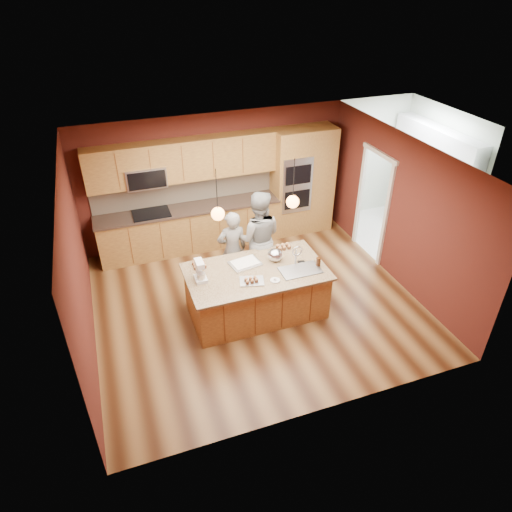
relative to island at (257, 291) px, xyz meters
name	(u,v)px	position (x,y,z in m)	size (l,w,h in m)	color
floor	(255,302)	(0.06, 0.25, -0.43)	(5.50, 5.50, 0.00)	#422210
ceiling	(255,157)	(0.06, 0.25, 2.27)	(5.50, 5.50, 0.00)	white
wall_back	(215,179)	(0.06, 2.75, 0.92)	(5.50, 5.50, 0.00)	#4E1C16
wall_front	(326,336)	(0.06, -2.25, 0.92)	(5.50, 5.50, 0.00)	#4E1C16
wall_left	(78,269)	(-2.69, 0.25, 0.92)	(5.00, 5.00, 0.00)	#4E1C16
wall_right	(399,210)	(2.81, 0.25, 0.92)	(5.00, 5.00, 0.00)	#4E1C16
cabinet_run	(186,205)	(-0.62, 2.50, 0.55)	(3.74, 0.64, 2.30)	brown
oven_column	(302,181)	(1.90, 2.44, 0.72)	(1.30, 0.62, 2.30)	brown
doorway_trim	(372,207)	(2.79, 1.05, 0.62)	(0.08, 1.11, 2.20)	silver
laundry_room	(437,147)	(4.41, 1.45, 1.52)	(2.60, 2.70, 2.70)	silver
pendant_left	(218,214)	(-0.61, 0.00, 1.57)	(0.20, 0.20, 0.80)	black
pendant_right	(293,202)	(0.58, 0.00, 1.57)	(0.20, 0.20, 0.80)	black
island	(257,291)	(0.00, 0.00, 0.00)	(2.30, 1.29, 1.23)	brown
person_left	(232,250)	(-0.15, 0.90, 0.32)	(0.55, 0.36, 1.51)	black
person_right	(258,238)	(0.34, 0.90, 0.47)	(0.88, 0.68, 1.81)	slate
stand_mixer	(200,272)	(-0.93, 0.07, 0.56)	(0.18, 0.26, 0.35)	white
sheet_cake	(245,263)	(-0.13, 0.24, 0.44)	(0.55, 0.45, 0.05)	silver
cooling_rack	(252,281)	(-0.18, -0.26, 0.42)	(0.38, 0.27, 0.02)	#ACADB4
mixing_bowl	(275,255)	(0.39, 0.20, 0.52)	(0.26, 0.26, 0.22)	silver
plate	(275,280)	(0.18, -0.36, 0.42)	(0.16, 0.16, 0.01)	white
tumbler	(318,262)	(1.01, -0.20, 0.49)	(0.08, 0.08, 0.15)	#341A09
phone	(301,262)	(0.79, 0.00, 0.42)	(0.12, 0.06, 0.01)	black
cupcakes_left	(199,264)	(-0.86, 0.45, 0.45)	(0.23, 0.23, 0.07)	tan
cupcakes_rack	(251,280)	(-0.20, -0.28, 0.46)	(0.22, 0.15, 0.07)	tan
cupcakes_right	(283,247)	(0.67, 0.50, 0.45)	(0.26, 0.17, 0.08)	tan
washer	(426,218)	(4.26, 1.13, 0.06)	(0.62, 0.64, 0.99)	white
dryer	(406,206)	(4.25, 1.84, 0.02)	(0.57, 0.59, 0.92)	white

